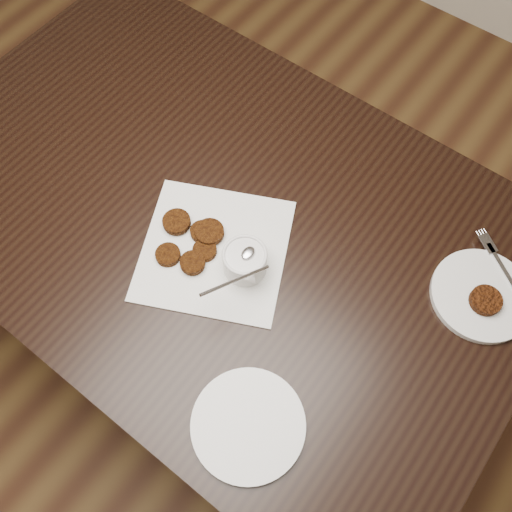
{
  "coord_description": "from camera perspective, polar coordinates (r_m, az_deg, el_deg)",
  "views": [
    {
      "loc": [
        0.44,
        -0.28,
        1.8
      ],
      "look_at": [
        0.14,
        0.12,
        0.8
      ],
      "focal_mm": 38.74,
      "sensor_mm": 36.0,
      "label": 1
    }
  ],
  "objects": [
    {
      "name": "plate_with_patty",
      "position": [
        1.21,
        22.36,
        -3.62
      ],
      "size": [
        0.29,
        0.29,
        0.03
      ],
      "primitive_type": null,
      "rotation": [
        0.0,
        0.0,
        -0.59
      ],
      "color": "silver",
      "rests_on": "table"
    },
    {
      "name": "patty_cluster",
      "position": [
        1.18,
        -6.2,
        1.42
      ],
      "size": [
        0.26,
        0.26,
        0.02
      ],
      "primitive_type": null,
      "rotation": [
        0.0,
        0.0,
        -0.4
      ],
      "color": "#572C0B",
      "rests_on": "napkin"
    },
    {
      "name": "napkin",
      "position": [
        1.18,
        -4.32,
        0.64
      ],
      "size": [
        0.4,
        0.4,
        0.0
      ],
      "primitive_type": "cube",
      "rotation": [
        0.0,
        0.0,
        0.45
      ],
      "color": "white",
      "rests_on": "table"
    },
    {
      "name": "sauce_ramekin",
      "position": [
        1.1,
        -1.18,
        0.22
      ],
      "size": [
        0.15,
        0.15,
        0.13
      ],
      "primitive_type": null,
      "rotation": [
        0.0,
        0.0,
        -0.35
      ],
      "color": "silver",
      "rests_on": "napkin"
    },
    {
      "name": "floor",
      "position": [
        1.87,
        -5.65,
        -11.39
      ],
      "size": [
        4.0,
        4.0,
        0.0
      ],
      "primitive_type": "plane",
      "color": "brown",
      "rests_on": "ground"
    },
    {
      "name": "table",
      "position": [
        1.57,
        -3.53,
        -2.29
      ],
      "size": [
        1.46,
        0.94,
        0.75
      ],
      "primitive_type": "cube",
      "color": "black",
      "rests_on": "floor"
    },
    {
      "name": "plate_empty",
      "position": [
        1.06,
        -0.81,
        -17.05
      ],
      "size": [
        0.23,
        0.23,
        0.01
      ],
      "primitive_type": "cylinder",
      "rotation": [
        0.0,
        0.0,
        0.09
      ],
      "color": "silver",
      "rests_on": "table"
    }
  ]
}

